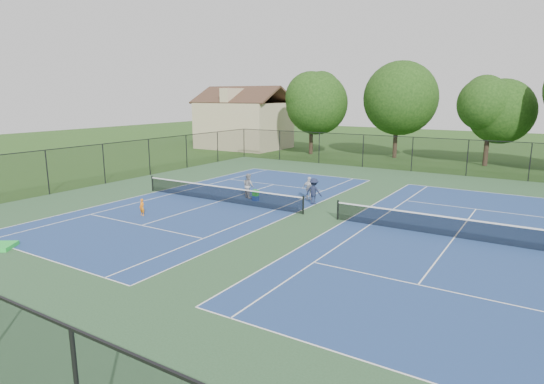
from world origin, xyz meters
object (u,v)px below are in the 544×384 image
Objects in this scene: clapboard_house at (244,123)px; bystander_b at (314,191)px; tree_back_c at (490,107)px; ball_hopper at (256,193)px; instructor at (248,186)px; tree_back_b at (398,95)px; child_player at (142,207)px; ball_crate at (256,198)px; bystander_a at (309,188)px; tree_back_a at (312,100)px.

bystander_b is (21.35, -22.54, -2.28)m from clapboard_house.
tree_back_c is 26.22m from ball_hopper.
tree_back_c is 5.21× the size of instructor.
tree_back_b is 10.52× the size of child_player.
bystander_b is at bearing 50.93° from child_player.
tree_back_b is 0.93× the size of clapboard_house.
ball_crate is (17.80, -23.64, -2.93)m from clapboard_house.
bystander_b is at bearing -147.18° from instructor.
tree_back_c is 0.78× the size of clapboard_house.
clapboard_house is at bearing -180.00° from tree_back_c.
instructor is at bearing 153.50° from ball_hopper.
child_player is (-13.49, -29.98, -5.00)m from tree_back_c.
bystander_a is at bearing -108.93° from tree_back_c.
ball_hopper is (0.00, 0.00, 0.35)m from ball_crate.
tree_back_a reaches higher than bystander_b.
tree_back_c is at bearing -6.34° from tree_back_b.
bystander_b is (0.78, -0.89, 0.06)m from bystander_a.
bystander_b is (6.85, 7.45, 0.33)m from child_player.
clapboard_house reaches higher than ball_hopper.
tree_back_a is at bearing 109.01° from ball_hopper.
child_player reaches higher than ball_hopper.
instructor is (-11.03, -23.23, -4.68)m from tree_back_c.
child_player is (-4.49, -30.98, -6.12)m from tree_back_b.
tree_back_b is 24.99m from instructor.
tree_back_a reaches higher than instructor.
tree_back_c is 28.10m from clapboard_house.
tree_back_c is at bearing -104.50° from bystander_b.
instructor reaches higher than ball_hopper.
tree_back_b is 6.71× the size of bystander_a.
ball_crate is (0.83, -0.41, -0.65)m from instructor.
child_player is at bearing 93.86° from instructor.
instructor is at bearing -115.40° from tree_back_c.
tree_back_a is 0.85× the size of clapboard_house.
bystander_a is (1.57, -22.65, -5.85)m from tree_back_b.
tree_back_a reaches higher than ball_hopper.
bystander_b reaches higher than instructor.
instructor reaches higher than ball_crate.
ball_crate is at bearing 66.09° from child_player.
tree_back_b is (9.00, 2.00, 0.56)m from tree_back_a.
ball_crate is (-2.77, -2.00, -0.59)m from bystander_a.
instructor is at bearing -53.85° from clapboard_house.
bystander_b is 4.23× the size of ball_crate.
tree_back_c is at bearing -120.50° from bystander_a.
tree_back_b is 25.41m from ball_hopper.
clapboard_house is at bearing -176.99° from tree_back_b.
clapboard_house is 6.67× the size of bystander_b.
child_player is at bearing 49.34° from bystander_b.
child_player is at bearing -114.23° from tree_back_c.
tree_back_a is at bearing -167.47° from tree_back_b.
ball_hopper is at bearing 0.00° from ball_crate.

